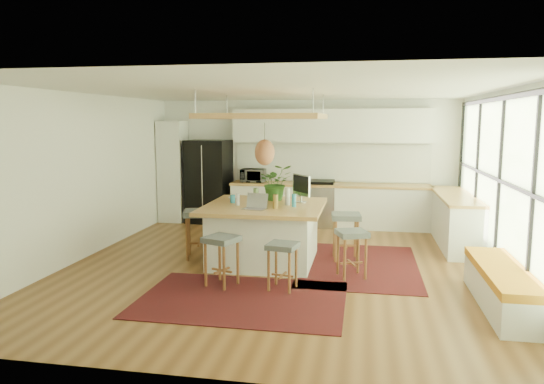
% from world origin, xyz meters
% --- Properties ---
extents(floor, '(7.00, 7.00, 0.00)m').
position_xyz_m(floor, '(0.00, 0.00, 0.00)').
color(floor, brown).
rests_on(floor, ground).
extents(ceiling, '(7.00, 7.00, 0.00)m').
position_xyz_m(ceiling, '(0.00, 0.00, 2.70)').
color(ceiling, white).
rests_on(ceiling, ground).
extents(wall_back, '(6.50, 0.00, 6.50)m').
position_xyz_m(wall_back, '(0.00, 3.50, 1.35)').
color(wall_back, white).
rests_on(wall_back, ground).
extents(wall_front, '(6.50, 0.00, 6.50)m').
position_xyz_m(wall_front, '(0.00, -3.50, 1.35)').
color(wall_front, white).
rests_on(wall_front, ground).
extents(wall_left, '(0.00, 7.00, 7.00)m').
position_xyz_m(wall_left, '(-3.25, 0.00, 1.35)').
color(wall_left, white).
rests_on(wall_left, ground).
extents(wall_right, '(0.00, 7.00, 7.00)m').
position_xyz_m(wall_right, '(3.25, 0.00, 1.35)').
color(wall_right, white).
rests_on(wall_right, ground).
extents(window_wall, '(0.10, 6.20, 2.60)m').
position_xyz_m(window_wall, '(3.22, 0.00, 1.40)').
color(window_wall, black).
rests_on(window_wall, wall_right).
extents(pantry, '(0.55, 0.60, 2.25)m').
position_xyz_m(pantry, '(-2.95, 3.18, 1.12)').
color(pantry, white).
rests_on(pantry, floor).
extents(back_counter_base, '(4.20, 0.60, 0.88)m').
position_xyz_m(back_counter_base, '(0.55, 3.18, 0.44)').
color(back_counter_base, white).
rests_on(back_counter_base, floor).
extents(back_counter_top, '(4.24, 0.64, 0.05)m').
position_xyz_m(back_counter_top, '(0.55, 3.18, 0.90)').
color(back_counter_top, '#AD7B3D').
rests_on(back_counter_top, back_counter_base).
extents(backsplash, '(4.20, 0.02, 0.80)m').
position_xyz_m(backsplash, '(0.55, 3.48, 1.35)').
color(backsplash, white).
rests_on(backsplash, wall_back).
extents(upper_cabinets, '(4.20, 0.34, 0.70)m').
position_xyz_m(upper_cabinets, '(0.55, 3.32, 2.15)').
color(upper_cabinets, white).
rests_on(upper_cabinets, wall_back).
extents(range, '(0.76, 0.62, 1.00)m').
position_xyz_m(range, '(0.30, 3.18, 0.50)').
color(range, '#A5A5AA').
rests_on(range, floor).
extents(right_counter_base, '(0.60, 2.50, 0.88)m').
position_xyz_m(right_counter_base, '(2.93, 2.00, 0.44)').
color(right_counter_base, white).
rests_on(right_counter_base, floor).
extents(right_counter_top, '(0.64, 2.54, 0.05)m').
position_xyz_m(right_counter_top, '(2.93, 2.00, 0.90)').
color(right_counter_top, '#AD7B3D').
rests_on(right_counter_top, right_counter_base).
extents(window_bench, '(0.52, 2.00, 0.50)m').
position_xyz_m(window_bench, '(2.95, -1.20, 0.25)').
color(window_bench, white).
rests_on(window_bench, floor).
extents(ceiling_panel, '(1.86, 1.86, 0.80)m').
position_xyz_m(ceiling_panel, '(-0.30, 0.40, 2.05)').
color(ceiling_panel, '#AD7B3D').
rests_on(ceiling_panel, ceiling).
extents(rug_near, '(2.60, 1.80, 0.01)m').
position_xyz_m(rug_near, '(-0.22, -1.52, 0.01)').
color(rug_near, black).
rests_on(rug_near, floor).
extents(rug_right, '(1.80, 2.60, 0.01)m').
position_xyz_m(rug_right, '(1.23, 0.29, 0.01)').
color(rug_right, black).
rests_on(rug_right, floor).
extents(fridge, '(0.97, 0.79, 1.83)m').
position_xyz_m(fridge, '(-2.12, 3.18, 0.93)').
color(fridge, black).
rests_on(fridge, floor).
extents(island, '(1.85, 1.85, 0.93)m').
position_xyz_m(island, '(-0.28, 0.25, 0.47)').
color(island, '#AD7B3D').
rests_on(island, floor).
extents(stool_near_left, '(0.53, 0.53, 0.69)m').
position_xyz_m(stool_near_left, '(-0.62, -1.04, 0.35)').
color(stool_near_left, '#484E50').
rests_on(stool_near_left, floor).
extents(stool_near_right, '(0.44, 0.44, 0.64)m').
position_xyz_m(stool_near_right, '(0.23, -1.05, 0.35)').
color(stool_near_right, '#484E50').
rests_on(stool_near_right, floor).
extents(stool_right_front, '(0.53, 0.53, 0.69)m').
position_xyz_m(stool_right_front, '(1.12, -0.34, 0.35)').
color(stool_right_front, '#484E50').
rests_on(stool_right_front, floor).
extents(stool_right_back, '(0.50, 0.50, 0.77)m').
position_xyz_m(stool_right_back, '(1.00, 0.57, 0.35)').
color(stool_right_back, '#484E50').
rests_on(stool_right_back, floor).
extents(stool_left_side, '(0.58, 0.58, 0.80)m').
position_xyz_m(stool_left_side, '(-1.38, 0.27, 0.35)').
color(stool_left_side, '#484E50').
rests_on(stool_left_side, floor).
extents(laptop, '(0.40, 0.42, 0.25)m').
position_xyz_m(laptop, '(-0.34, -0.21, 1.05)').
color(laptop, '#A5A5AA').
rests_on(laptop, island).
extents(monitor, '(0.45, 0.50, 0.46)m').
position_xyz_m(monitor, '(0.27, 0.57, 1.19)').
color(monitor, '#A5A5AA').
rests_on(monitor, island).
extents(microwave, '(0.53, 0.30, 0.35)m').
position_xyz_m(microwave, '(-1.11, 3.17, 1.10)').
color(microwave, '#A5A5AA').
rests_on(microwave, back_counter_top).
extents(island_plant, '(0.72, 0.75, 0.47)m').
position_xyz_m(island_plant, '(-0.18, 0.73, 1.16)').
color(island_plant, '#1E4C19').
rests_on(island_plant, island).
extents(island_bowl, '(0.25, 0.25, 0.05)m').
position_xyz_m(island_bowl, '(-0.87, 0.63, 0.95)').
color(island_bowl, beige).
rests_on(island_bowl, island).
extents(island_bottle_0, '(0.07, 0.07, 0.19)m').
position_xyz_m(island_bottle_0, '(-0.83, 0.35, 1.03)').
color(island_bottle_0, '#2F93BC').
rests_on(island_bottle_0, island).
extents(island_bottle_1, '(0.07, 0.07, 0.19)m').
position_xyz_m(island_bottle_1, '(-0.68, 0.10, 1.03)').
color(island_bottle_1, silver).
rests_on(island_bottle_1, island).
extents(island_bottle_2, '(0.07, 0.07, 0.19)m').
position_xyz_m(island_bottle_2, '(-0.03, -0.05, 1.03)').
color(island_bottle_2, olive).
rests_on(island_bottle_2, island).
extents(island_bottle_3, '(0.07, 0.07, 0.19)m').
position_xyz_m(island_bottle_3, '(0.07, 0.30, 1.03)').
color(island_bottle_3, beige).
rests_on(island_bottle_3, island).
extents(island_bottle_4, '(0.07, 0.07, 0.19)m').
position_xyz_m(island_bottle_4, '(-0.48, 0.50, 1.03)').
color(island_bottle_4, '#678952').
rests_on(island_bottle_4, island).
extents(island_bottle_5, '(0.07, 0.07, 0.19)m').
position_xyz_m(island_bottle_5, '(0.22, 0.15, 1.03)').
color(island_bottle_5, '#2F93BC').
rests_on(island_bottle_5, island).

